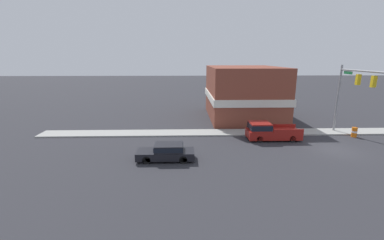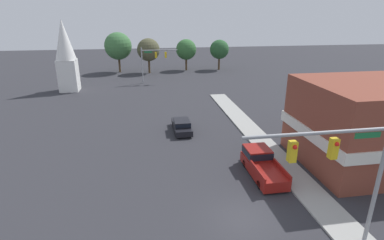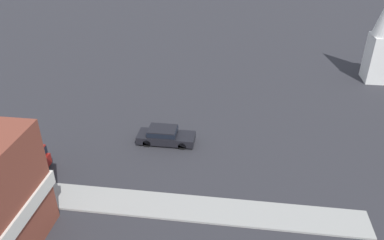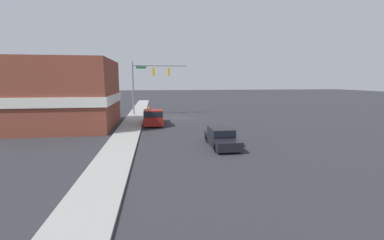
# 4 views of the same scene
# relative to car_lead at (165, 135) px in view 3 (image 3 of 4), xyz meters

# --- Properties ---
(car_lead) EXTENTS (1.81, 4.75, 1.38)m
(car_lead) POSITION_rel_car_lead_xyz_m (0.00, 0.00, 0.00)
(car_lead) COLOR black
(car_lead) RESTS_ON ground
(pickup_truck_parked) EXTENTS (2.07, 5.40, 1.83)m
(pickup_truck_parked) POSITION_rel_car_lead_xyz_m (5.17, -10.17, 0.18)
(pickup_truck_parked) COLOR black
(pickup_truck_parked) RESTS_ON ground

